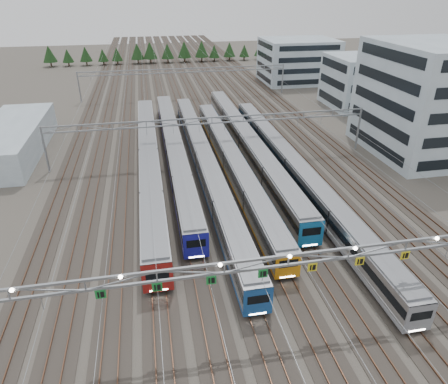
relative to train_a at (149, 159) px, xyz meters
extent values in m
plane|color=#47423A|center=(11.25, -36.61, -2.31)|extent=(400.00, 400.00, 0.00)
cube|color=#2D2823|center=(11.25, 63.39, -2.27)|extent=(54.00, 260.00, 0.08)
cube|color=brown|center=(-14.22, 63.39, -2.15)|extent=(0.08, 260.00, 0.16)
cube|color=brown|center=(36.72, 63.39, -2.15)|extent=(0.08, 260.00, 0.16)
cube|color=brown|center=(10.53, 63.39, -2.15)|extent=(0.08, 260.00, 0.16)
cube|color=brown|center=(11.97, 63.39, -2.15)|extent=(0.08, 260.00, 0.16)
cube|color=black|center=(0.00, 0.05, -1.87)|extent=(2.63, 60.52, 0.40)
cube|color=#A7A9AF|center=(0.00, 0.05, 0.06)|extent=(3.10, 61.75, 3.48)
cube|color=black|center=(0.00, 0.05, 0.48)|extent=(3.16, 61.44, 1.05)
cube|color=maroon|center=(0.00, 0.05, -1.41)|extent=(3.15, 61.44, 0.39)
cube|color=slate|center=(0.00, 0.05, 1.91)|extent=(2.79, 60.52, 0.28)
cube|color=maroon|center=(0.00, -30.78, 0.06)|extent=(3.12, 0.12, 3.48)
cube|color=black|center=(0.00, -30.81, 0.48)|extent=(2.32, 0.10, 1.05)
cube|color=white|center=(0.00, -30.84, -1.46)|extent=(1.86, 0.06, 0.17)
cube|color=black|center=(4.50, 4.49, -1.89)|extent=(2.47, 59.78, 0.37)
cube|color=#A7A9AF|center=(4.50, 4.49, -0.08)|extent=(2.90, 61.00, 3.27)
cube|color=black|center=(4.50, 4.49, 0.32)|extent=(2.96, 60.70, 0.99)
cube|color=#1C1CAC|center=(4.50, 4.49, -1.45)|extent=(2.95, 60.70, 0.36)
cube|color=slate|center=(4.50, 4.49, 1.66)|extent=(2.61, 59.78, 0.26)
cube|color=#1C1CAC|center=(4.50, -25.96, -0.08)|extent=(2.92, 0.12, 3.27)
cube|color=black|center=(4.50, -25.99, 0.32)|extent=(2.18, 0.10, 0.99)
cube|color=white|center=(4.50, -26.02, -1.50)|extent=(1.74, 0.06, 0.16)
cube|color=black|center=(9.00, -1.85, -1.89)|extent=(2.39, 66.62, 0.36)
cube|color=#A7A9AF|center=(9.00, -1.85, -0.14)|extent=(2.81, 67.98, 3.16)
cube|color=black|center=(9.00, -1.85, 0.24)|extent=(2.87, 67.64, 0.95)
cube|color=#1A498D|center=(9.00, -1.85, -1.47)|extent=(2.86, 67.64, 0.35)
cube|color=slate|center=(9.00, -1.85, 1.54)|extent=(2.53, 66.62, 0.25)
cube|color=#1A498D|center=(9.00, -35.79, -0.14)|extent=(2.83, 0.12, 3.16)
cube|color=black|center=(9.00, -35.82, 0.24)|extent=(2.11, 0.10, 0.95)
cube|color=white|center=(9.00, -35.85, -1.52)|extent=(1.69, 0.06, 0.15)
cube|color=black|center=(13.50, -2.60, -1.89)|extent=(2.36, 56.21, 0.36)
cube|color=#A7A9AF|center=(13.50, -2.60, -0.16)|extent=(2.78, 57.36, 3.13)
cube|color=black|center=(13.50, -2.60, 0.21)|extent=(2.84, 57.08, 0.94)
cube|color=orange|center=(13.50, -2.60, -1.48)|extent=(2.83, 57.08, 0.35)
cube|color=slate|center=(13.50, -2.60, 1.50)|extent=(2.50, 56.21, 0.25)
cube|color=orange|center=(13.50, -31.23, -0.16)|extent=(2.80, 0.12, 3.13)
cube|color=black|center=(13.50, -31.26, 0.21)|extent=(2.08, 0.10, 0.94)
cube|color=white|center=(13.50, -31.29, -1.53)|extent=(1.67, 0.06, 0.15)
cube|color=black|center=(18.00, 4.95, -1.88)|extent=(2.60, 61.40, 0.39)
cube|color=#A7A9AF|center=(18.00, 4.95, 0.03)|extent=(3.06, 62.66, 3.44)
cube|color=black|center=(18.00, 4.95, 0.44)|extent=(3.12, 62.34, 1.04)
cube|color=#196EB2|center=(18.00, 4.95, -1.42)|extent=(3.11, 62.34, 0.38)
cube|color=slate|center=(18.00, 4.95, 1.86)|extent=(2.75, 61.40, 0.27)
cube|color=#196EB2|center=(18.00, -26.33, 0.03)|extent=(3.08, 0.12, 3.44)
cube|color=black|center=(18.00, -26.36, 0.44)|extent=(2.29, 0.10, 1.04)
cube|color=white|center=(18.00, -26.39, -1.47)|extent=(1.83, 0.06, 0.16)
cube|color=black|center=(22.50, -7.54, -1.89)|extent=(2.37, 64.65, 0.36)
cube|color=#A7A9AF|center=(22.50, -7.54, -0.15)|extent=(2.79, 65.97, 3.14)
cube|color=black|center=(22.50, -7.54, 0.23)|extent=(2.85, 65.64, 0.95)
cube|color=gray|center=(22.50, -7.54, -1.47)|extent=(2.84, 65.64, 0.35)
cube|color=slate|center=(22.50, -7.54, 1.52)|extent=(2.51, 64.65, 0.25)
cube|color=gray|center=(22.50, -40.48, -0.15)|extent=(2.81, 0.12, 3.14)
cube|color=black|center=(22.50, -40.51, 0.23)|extent=(2.09, 0.10, 0.95)
cube|color=white|center=(22.50, -40.54, -1.52)|extent=(1.68, 0.06, 0.15)
cube|color=gray|center=(11.25, -36.61, 5.49)|extent=(56.00, 0.22, 0.22)
cube|color=gray|center=(11.25, -36.61, 4.49)|extent=(56.00, 0.22, 0.22)
cube|color=#18792F|center=(-4.50, -36.73, 3.99)|extent=(0.85, 0.06, 0.85)
cube|color=#18792F|center=(0.00, -36.73, 3.99)|extent=(0.85, 0.06, 0.85)
cube|color=#18792F|center=(4.50, -36.73, 3.99)|extent=(0.85, 0.06, 0.85)
cube|color=#18792F|center=(9.00, -36.73, 3.99)|extent=(0.85, 0.06, 0.85)
cube|color=yellow|center=(13.50, -36.73, 3.99)|extent=(0.85, 0.06, 0.85)
cube|color=yellow|center=(18.00, -36.73, 3.99)|extent=(0.85, 0.06, 0.85)
cube|color=yellow|center=(22.50, -36.73, 3.99)|extent=(0.85, 0.06, 0.85)
cylinder|color=gray|center=(-16.75, 3.39, 1.69)|extent=(0.36, 0.36, 8.00)
cylinder|color=gray|center=(39.25, 3.39, 1.69)|extent=(0.36, 0.36, 8.00)
cube|color=gray|center=(11.25, 3.39, 5.49)|extent=(56.00, 0.22, 0.22)
cube|color=gray|center=(11.25, 3.39, 4.49)|extent=(56.00, 0.22, 0.22)
cylinder|color=gray|center=(-16.75, 48.39, 1.69)|extent=(0.36, 0.36, 8.00)
cylinder|color=gray|center=(39.25, 48.39, 1.69)|extent=(0.36, 0.36, 8.00)
cube|color=gray|center=(11.25, 48.39, 5.49)|extent=(56.00, 0.22, 0.22)
cube|color=gray|center=(11.25, 48.39, 4.49)|extent=(56.00, 0.22, 0.22)
cube|color=#9BAEBA|center=(49.98, 0.05, 7.47)|extent=(18.00, 22.00, 19.56)
cube|color=#9BAEBA|center=(53.28, 31.13, 3.93)|extent=(14.00, 16.00, 12.48)
cube|color=#9BAEBA|center=(48.51, 61.55, 4.17)|extent=(22.00, 18.00, 12.95)
cube|color=#9BAEBA|center=(-24.54, 13.43, 0.37)|extent=(10.00, 30.00, 5.37)
camera|label=1|loc=(0.55, -62.61, 26.13)|focal=32.00mm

